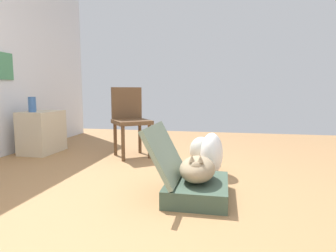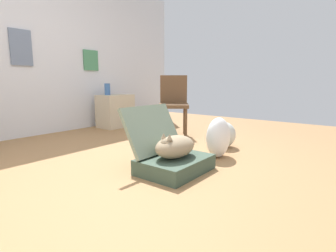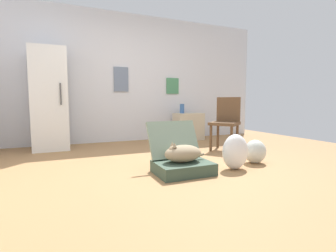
% 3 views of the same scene
% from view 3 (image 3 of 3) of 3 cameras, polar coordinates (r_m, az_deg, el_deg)
% --- Properties ---
extents(ground_plane, '(7.68, 7.68, 0.00)m').
position_cam_3_polar(ground_plane, '(3.23, -1.60, -9.12)').
color(ground_plane, '#9E7247').
rests_on(ground_plane, ground).
extents(wall_back, '(6.40, 0.15, 2.60)m').
position_cam_3_polar(wall_back, '(5.31, -10.83, 10.67)').
color(wall_back, silver).
rests_on(wall_back, ground).
extents(suitcase_base, '(0.63, 0.48, 0.14)m').
position_cam_3_polar(suitcase_base, '(2.89, 3.45, -9.49)').
color(suitcase_base, '#384C3D').
rests_on(suitcase_base, ground).
extents(suitcase_lid, '(0.63, 0.25, 0.44)m').
position_cam_3_polar(suitcase_lid, '(3.06, 1.24, -3.10)').
color(suitcase_lid, gray).
rests_on(suitcase_lid, suitcase_base).
extents(cat, '(0.52, 0.28, 0.23)m').
position_cam_3_polar(cat, '(2.85, 3.34, -6.24)').
color(cat, '#998466').
rests_on(cat, suitcase_base).
extents(plastic_bag_white, '(0.34, 0.23, 0.43)m').
position_cam_3_polar(plastic_bag_white, '(3.14, 15.09, -5.71)').
color(plastic_bag_white, white).
rests_on(plastic_bag_white, ground).
extents(plastic_bag_clear, '(0.29, 0.27, 0.31)m').
position_cam_3_polar(plastic_bag_clear, '(3.54, 19.27, -5.52)').
color(plastic_bag_clear, silver).
rests_on(plastic_bag_clear, ground).
extents(refrigerator, '(0.57, 0.61, 1.71)m').
position_cam_3_polar(refrigerator, '(4.70, -25.36, 5.50)').
color(refrigerator, silver).
rests_on(refrigerator, ground).
extents(side_table, '(0.58, 0.40, 0.57)m').
position_cam_3_polar(side_table, '(5.41, 4.68, -0.10)').
color(side_table, beige).
rests_on(side_table, ground).
extents(vase_tall, '(0.10, 0.10, 0.20)m').
position_cam_3_polar(vase_tall, '(5.33, 3.22, 3.99)').
color(vase_tall, '#38609E').
rests_on(vase_tall, side_table).
extents(chair, '(0.61, 0.61, 0.90)m').
position_cam_3_polar(chair, '(4.35, 13.06, 1.16)').
color(chair, brown).
rests_on(chair, ground).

